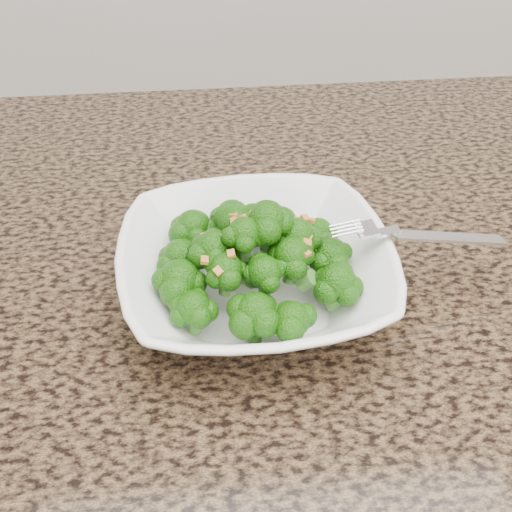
{
  "coord_description": "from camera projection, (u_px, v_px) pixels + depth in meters",
  "views": [
    {
      "loc": [
        -0.18,
        -0.1,
        1.31
      ],
      "look_at": [
        -0.13,
        0.35,
        0.95
      ],
      "focal_mm": 45.0,
      "sensor_mm": 36.0,
      "label": 1
    }
  ],
  "objects": [
    {
      "name": "garlic_topping",
      "position": [
        256.0,
        181.0,
        0.53
      ],
      "size": [
        0.13,
        0.13,
        0.01
      ],
      "primitive_type": null,
      "color": "orange",
      "rests_on": "broccoli_pile"
    },
    {
      "name": "fork",
      "position": [
        391.0,
        232.0,
        0.58
      ],
      "size": [
        0.19,
        0.05,
        0.01
      ],
      "primitive_type": null,
      "rotation": [
        0.0,
        0.0,
        0.11
      ],
      "color": "silver",
      "rests_on": "bowl"
    },
    {
      "name": "granite_counter",
      "position": [
        401.0,
        333.0,
        0.59
      ],
      "size": [
        1.64,
        1.04,
        0.03
      ],
      "primitive_type": "cube",
      "color": "brown",
      "rests_on": "cabinet"
    },
    {
      "name": "broccoli_pile",
      "position": [
        256.0,
        216.0,
        0.55
      ],
      "size": [
        0.22,
        0.22,
        0.07
      ],
      "primitive_type": null,
      "color": "#1F620B",
      "rests_on": "bowl"
    },
    {
      "name": "bowl",
      "position": [
        256.0,
        272.0,
        0.59
      ],
      "size": [
        0.26,
        0.26,
        0.06
      ],
      "primitive_type": "imported",
      "rotation": [
        0.0,
        0.0,
        0.05
      ],
      "color": "white",
      "rests_on": "granite_counter"
    }
  ]
}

